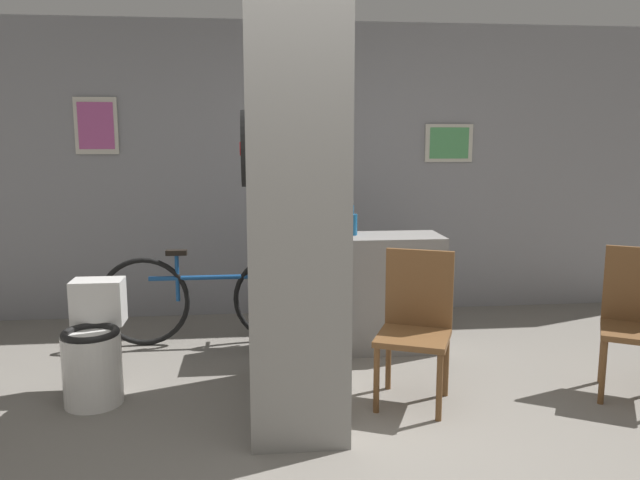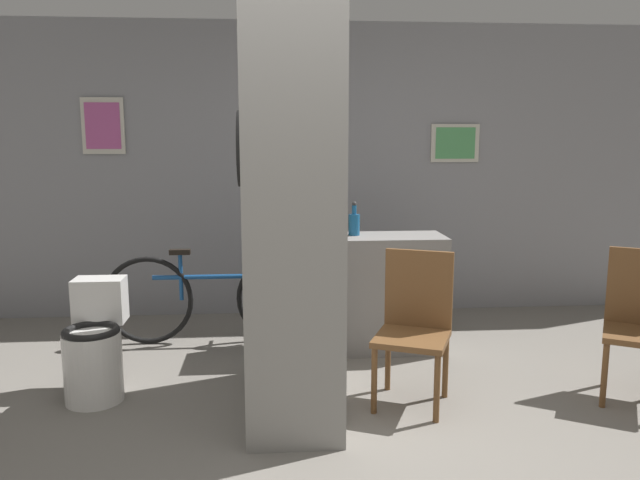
# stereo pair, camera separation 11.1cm
# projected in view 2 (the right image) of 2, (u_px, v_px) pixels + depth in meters

# --- Properties ---
(ground_plane) EXTENTS (14.00, 14.00, 0.00)m
(ground_plane) POSITION_uv_depth(u_px,v_px,m) (307.00, 452.00, 3.23)
(ground_plane) COLOR slate
(wall_back) EXTENTS (8.00, 0.09, 2.60)m
(wall_back) POSITION_uv_depth(u_px,v_px,m) (289.00, 171.00, 5.60)
(wall_back) COLOR gray
(wall_back) RESTS_ON ground_plane
(pillar_center) EXTENTS (0.55, 1.14, 2.60)m
(pillar_center) POSITION_uv_depth(u_px,v_px,m) (291.00, 192.00, 3.57)
(pillar_center) COLOR gray
(pillar_center) RESTS_ON ground_plane
(counter_shelf) EXTENTS (1.30, 0.44, 0.88)m
(counter_shelf) POSITION_uv_depth(u_px,v_px,m) (357.00, 293.00, 4.72)
(counter_shelf) COLOR gray
(counter_shelf) RESTS_ON ground_plane
(toilet) EXTENTS (0.35, 0.51, 0.72)m
(toilet) POSITION_uv_depth(u_px,v_px,m) (95.00, 348.00, 3.86)
(toilet) COLOR white
(toilet) RESTS_ON ground_plane
(chair_near_pillar) EXTENTS (0.55, 0.55, 0.92)m
(chair_near_pillar) POSITION_uv_depth(u_px,v_px,m) (415.00, 322.00, 3.79)
(chair_near_pillar) COLOR brown
(chair_near_pillar) RESTS_ON ground_plane
(bicycle) EXTENTS (1.73, 0.42, 0.75)m
(bicycle) POSITION_uv_depth(u_px,v_px,m) (215.00, 297.00, 4.89)
(bicycle) COLOR black
(bicycle) RESTS_ON ground_plane
(bottle_tall) EXTENTS (0.09, 0.09, 0.25)m
(bottle_tall) POSITION_uv_depth(u_px,v_px,m) (354.00, 223.00, 4.67)
(bottle_tall) COLOR #19598C
(bottle_tall) RESTS_ON counter_shelf
(bottle_short) EXTENTS (0.07, 0.07, 0.20)m
(bottle_short) POSITION_uv_depth(u_px,v_px,m) (338.00, 226.00, 4.68)
(bottle_short) COLOR olive
(bottle_short) RESTS_ON counter_shelf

